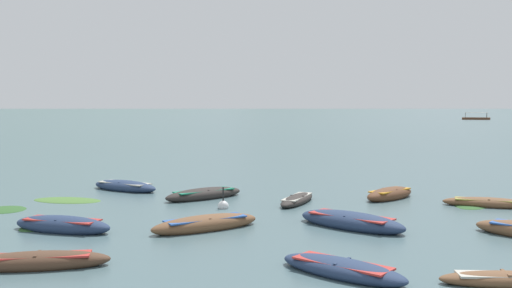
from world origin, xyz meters
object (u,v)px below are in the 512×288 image
Objects in this scene: rowboat_5 at (342,269)px; rowboat_9 at (206,224)px; rowboat_3 at (38,261)px; rowboat_7 at (204,194)px; rowboat_12 at (506,279)px; ferry_0 at (476,118)px; rowboat_1 at (351,221)px; rowboat_8 at (390,194)px; rowboat_2 at (125,186)px; rowboat_10 at (488,203)px; rowboat_4 at (62,225)px; rowboat_0 at (297,200)px; mooring_buoy at (223,206)px.

rowboat_5 is 0.88× the size of rowboat_9.
rowboat_7 reaches higher than rowboat_3.
ferry_0 reaches higher than rowboat_12.
rowboat_3 is 1.11× the size of rowboat_5.
rowboat_8 is (2.77, 6.36, -0.01)m from rowboat_1.
rowboat_8 reaches higher than rowboat_2.
rowboat_9 reaches higher than rowboat_12.
rowboat_3 is 1.01× the size of rowboat_10.
rowboat_0 is at bearing 34.59° from rowboat_4.
rowboat_4 is 1.00× the size of rowboat_7.
rowboat_12 is (2.80, -6.41, -0.09)m from rowboat_1.
rowboat_3 is 18.45m from rowboat_10.
rowboat_3 reaches higher than rowboat_0.
mooring_buoy is at bearing -176.75° from rowboat_10.
rowboat_0 is 1.12× the size of rowboat_8.
ferry_0 is at bearing 68.33° from rowboat_1.
rowboat_7 is 0.43× the size of ferry_0.
rowboat_8 is at bearing 72.29° from rowboat_5.
rowboat_5 reaches higher than rowboat_10.
mooring_buoy reaches higher than rowboat_0.
ferry_0 reaches higher than rowboat_1.
ferry_0 reaches higher than rowboat_7.
rowboat_9 is (0.80, -6.66, 0.01)m from rowboat_7.
rowboat_7 is (3.21, 11.45, 0.02)m from rowboat_3.
rowboat_8 is 0.82× the size of rowboat_10.
rowboat_12 is (12.00, -1.19, -0.05)m from rowboat_3.
mooring_buoy is (-4.89, 3.67, -0.11)m from rowboat_1.
rowboat_3 is at bearing -85.08° from rowboat_2.
rowboat_1 reaches higher than rowboat_3.
rowboat_3 is (1.20, -13.98, -0.02)m from rowboat_2.
ferry_0 is 8.64× the size of mooring_buoy.
rowboat_7 reaches higher than rowboat_0.
rowboat_4 is 10.33m from rowboat_5.
rowboat_10 is (16.74, 5.11, -0.05)m from rowboat_4.
mooring_buoy reaches higher than rowboat_4.
rowboat_4 is 6.90m from mooring_buoy.
rowboat_10 is (8.25, -0.75, 0.01)m from rowboat_0.
rowboat_1 reaches higher than rowboat_10.
rowboat_2 reaches higher than rowboat_0.
rowboat_7 is 15.40m from rowboat_12.
mooring_buoy is at bearing -42.67° from rowboat_2.
rowboat_9 is at bearing 143.21° from rowboat_12.
rowboat_1 is (1.67, -5.07, 0.07)m from rowboat_0.
rowboat_1 is 3.90× the size of mooring_buoy.
rowboat_1 is 1.05× the size of rowboat_3.
rowboat_0 reaches higher than rowboat_12.
rowboat_3 is at bearing -115.88° from mooring_buoy.
rowboat_5 is 3.34× the size of mooring_buoy.
mooring_buoy is (4.31, 8.89, -0.07)m from rowboat_3.
rowboat_2 is 1.30× the size of rowboat_8.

